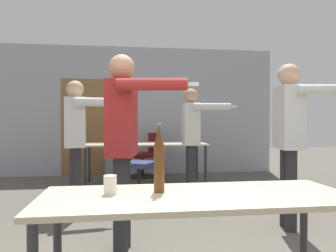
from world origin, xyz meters
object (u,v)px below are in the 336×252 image
Objects in this scene: person_left_plaid at (124,132)px; office_chair_far_left at (146,156)px; person_right_polo at (192,132)px; person_center_tall at (76,132)px; drink_cup at (110,185)px; office_chair_mid_tucked at (135,166)px; beer_bottle at (159,159)px; person_near_casual at (290,128)px.

person_left_plaid reaches higher than office_chair_far_left.
office_chair_far_left is (0.46, 3.84, -0.65)m from person_left_plaid.
person_right_polo reaches higher than office_chair_far_left.
person_center_tall is 15.83× the size of drink_cup.
office_chair_far_left is at bearing -160.64° from person_right_polo.
beer_bottle reaches higher than office_chair_mid_tucked.
person_left_plaid reaches higher than beer_bottle.
drink_cup is (-1.10, -3.01, -0.20)m from person_right_polo.
person_left_plaid is 3.92m from office_chair_far_left.
person_center_tall is 2.64m from drink_cup.
person_center_tall is (-0.62, 1.48, -0.05)m from person_left_plaid.
person_left_plaid is 1.10m from beer_bottle.
person_near_casual reaches higher than drink_cup.
beer_bottle is (-1.57, -1.42, -0.15)m from person_near_casual.
person_right_polo reaches higher than beer_bottle.
drink_cup is (-0.08, -1.09, -0.26)m from person_left_plaid.
person_center_tall reaches higher than office_chair_mid_tucked.
office_chair_far_left reaches higher than drink_cup.
person_right_polo is at bearing 161.29° from person_left_plaid.
person_center_tall is 1.79× the size of office_chair_mid_tucked.
drink_cup is at bearing -175.15° from beer_bottle.
beer_bottle is at bearing 4.85° from drink_cup.
person_center_tall is at bearing -17.07° from office_chair_mid_tucked.
drink_cup is at bearing 152.69° from office_chair_far_left.
person_center_tall is at bearing -147.99° from person_left_plaid.
person_left_plaid is 1.13m from drink_cup.
office_chair_far_left is 2.27× the size of beer_bottle.
office_chair_far_left is at bearing -177.46° from person_left_plaid.
person_center_tall is 1.86× the size of office_chair_far_left.
person_center_tall is at bearing 134.35° from office_chair_far_left.
office_chair_far_left is (1.08, 2.36, -0.59)m from person_center_tall.
beer_bottle is (0.20, -1.07, -0.13)m from person_left_plaid.
person_right_polo is 1.06m from office_chair_mid_tucked.
beer_bottle is 3.76× the size of drink_cup.
drink_cup is (-0.54, -4.94, 0.38)m from office_chair_far_left.
person_right_polo is 2.18m from person_left_plaid.
drink_cup is at bearing 26.20° from office_chair_mid_tucked.
person_near_casual reaches higher than office_chair_mid_tucked.
person_right_polo is at bearing 102.21° from office_chair_mid_tucked.
person_left_plaid is at bearing 26.02° from office_chair_mid_tucked.
person_right_polo is at bearing 175.24° from office_chair_far_left.
person_right_polo is 1.75× the size of office_chair_mid_tucked.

